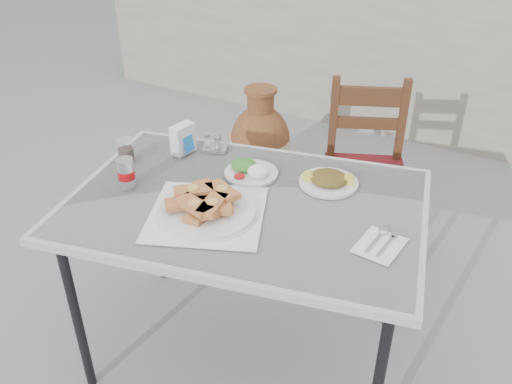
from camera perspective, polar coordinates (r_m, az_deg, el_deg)
The scene contains 13 objects.
ground at distance 2.52m, azimuth 3.31°, elevation -16.64°, with size 80.00×80.00×0.00m, color slate.
cafe_table at distance 2.04m, azimuth -1.11°, elevation -2.17°, with size 1.47×1.15×0.80m.
pide_plate at distance 1.92m, azimuth -5.24°, elevation -1.41°, with size 0.53×0.53×0.08m.
salad_rice_plate at distance 2.16m, azimuth -0.57°, elevation 2.33°, with size 0.22×0.22×0.05m.
salad_chopped_plate at distance 2.12m, azimuth 7.65°, elevation 1.28°, with size 0.23×0.23×0.05m.
soda_can at distance 2.12m, azimuth -13.51°, elevation 1.96°, with size 0.07×0.07×0.12m.
cola_glass at distance 2.31m, azimuth -13.54°, elevation 4.09°, with size 0.07×0.07×0.10m.
napkin_holder at distance 2.33m, azimuth -7.68°, elevation 5.57°, with size 0.08×0.11×0.13m.
condiment_caddy at distance 2.36m, azimuth -4.37°, elevation 5.01°, with size 0.13×0.12×0.08m.
cutlery_napkin at distance 1.84m, azimuth 13.01°, elevation -5.21°, with size 0.15×0.19×0.01m.
chair at distance 2.90m, azimuth 11.38°, elevation 2.29°, with size 0.55×0.55×0.94m.
terracotta_urn at distance 3.50m, azimuth 0.45°, elevation 5.22°, with size 0.39×0.39×0.69m.
back_wall at distance 4.28m, azimuth 19.04°, elevation 12.63°, with size 6.00×0.25×1.20m, color gray.
Camera 1 is at (0.70, -1.52, 1.88)m, focal length 38.00 mm.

